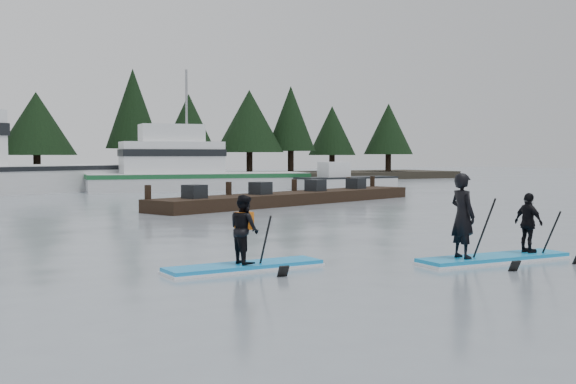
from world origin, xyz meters
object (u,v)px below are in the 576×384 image
fishing_boat_medium (191,181)px  paddleboard_solo (244,243)px  paddleboard_duo (491,231)px  floating_dock (293,198)px

fishing_boat_medium → paddleboard_solo: size_ratio=4.38×
paddleboard_duo → paddleboard_solo: bearing=165.0°
paddleboard_duo → fishing_boat_medium: bearing=82.1°
floating_dock → paddleboard_duo: paddleboard_duo is taller
fishing_boat_medium → floating_dock: bearing=-83.1°
fishing_boat_medium → floating_dock: fishing_boat_medium is taller
paddleboard_solo → paddleboard_duo: (4.66, -1.42, 0.11)m
paddleboard_solo → floating_dock: bearing=55.7°
floating_dock → paddleboard_solo: 17.48m
floating_dock → paddleboard_solo: size_ratio=4.86×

